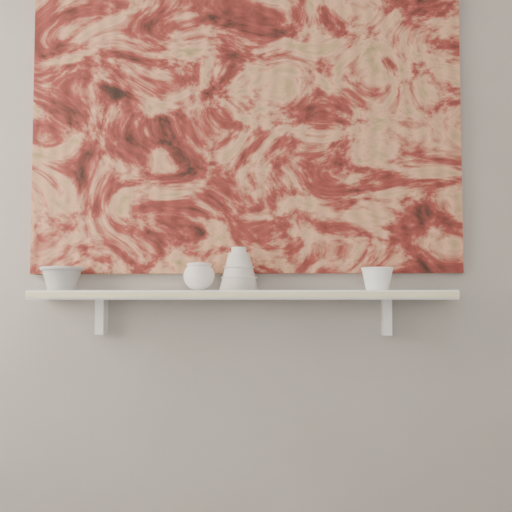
# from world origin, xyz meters

# --- Properties ---
(wall_back) EXTENTS (3.60, 0.00, 3.60)m
(wall_back) POSITION_xyz_m (0.00, 1.60, 1.35)
(wall_back) COLOR gray
(wall_back) RESTS_ON floor
(shelf) EXTENTS (1.40, 0.18, 0.03)m
(shelf) POSITION_xyz_m (0.00, 1.51, 0.92)
(shelf) COLOR silver
(shelf) RESTS_ON wall_back
(shelf_stripe) EXTENTS (1.40, 0.01, 0.02)m
(shelf_stripe) POSITION_xyz_m (0.00, 1.41, 0.92)
(shelf_stripe) COLOR beige
(shelf_stripe) RESTS_ON shelf
(bracket_left) EXTENTS (0.03, 0.06, 0.12)m
(bracket_left) POSITION_xyz_m (-0.49, 1.57, 0.84)
(bracket_left) COLOR silver
(bracket_left) RESTS_ON wall_back
(bracket_right) EXTENTS (0.03, 0.06, 0.12)m
(bracket_right) POSITION_xyz_m (0.49, 1.57, 0.84)
(bracket_right) COLOR silver
(bracket_right) RESTS_ON wall_back
(painting) EXTENTS (1.50, 0.02, 1.10)m
(painting) POSITION_xyz_m (0.00, 1.59, 1.54)
(painting) COLOR maroon
(painting) RESTS_ON wall_back
(house_motif) EXTENTS (0.09, 0.00, 0.08)m
(house_motif) POSITION_xyz_m (0.45, 1.57, 1.23)
(house_motif) COLOR black
(house_motif) RESTS_ON painting
(bowl_grey) EXTENTS (0.19, 0.19, 0.08)m
(bowl_grey) POSITION_xyz_m (-0.61, 1.51, 0.97)
(bowl_grey) COLOR #989895
(bowl_grey) RESTS_ON shelf
(cup_cream) EXTENTS (0.11, 0.11, 0.10)m
(cup_cream) POSITION_xyz_m (-0.14, 1.51, 0.98)
(cup_cream) COLOR silver
(cup_cream) RESTS_ON shelf
(bell_vessel) EXTENTS (0.15, 0.15, 0.15)m
(bell_vessel) POSITION_xyz_m (-0.01, 1.51, 1.00)
(bell_vessel) COLOR beige
(bell_vessel) RESTS_ON shelf
(bowl_white) EXTENTS (0.13, 0.13, 0.08)m
(bowl_white) POSITION_xyz_m (0.45, 1.51, 0.97)
(bowl_white) COLOR white
(bowl_white) RESTS_ON shelf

